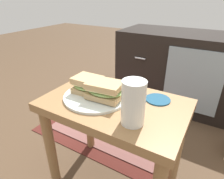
{
  "coord_description": "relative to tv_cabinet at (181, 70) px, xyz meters",
  "views": [
    {
      "loc": [
        0.32,
        -0.57,
        0.84
      ],
      "look_at": [
        -0.01,
        0.0,
        0.51
      ],
      "focal_mm": 30.98,
      "sensor_mm": 36.0,
      "label": 1
    }
  ],
  "objects": [
    {
      "name": "area_rug",
      "position": [
        -0.29,
        -0.46,
        -0.29
      ],
      "size": [
        0.92,
        0.86,
        0.01
      ],
      "color": "#4C1E19",
      "rests_on": "ground"
    },
    {
      "name": "plate",
      "position": [
        -0.15,
        -0.95,
        0.17
      ],
      "size": [
        0.26,
        0.26,
        0.01
      ],
      "primitive_type": "cylinder",
      "color": "silver",
      "rests_on": "side_table"
    },
    {
      "name": "tv_cabinet",
      "position": [
        0.0,
        0.0,
        0.0
      ],
      "size": [
        0.96,
        0.46,
        0.58
      ],
      "color": "black",
      "rests_on": "ground"
    },
    {
      "name": "side_table",
      "position": [
        -0.07,
        -0.95,
        0.08
      ],
      "size": [
        0.56,
        0.36,
        0.46
      ],
      "color": "olive",
      "rests_on": "ground"
    },
    {
      "name": "coaster",
      "position": [
        0.07,
        -0.85,
        0.17
      ],
      "size": [
        0.1,
        0.1,
        0.01
      ],
      "primitive_type": "cylinder",
      "color": "navy",
      "rests_on": "side_table"
    },
    {
      "name": "sandwich_back",
      "position": [
        -0.11,
        -0.96,
        0.22
      ],
      "size": [
        0.15,
        0.11,
        0.07
      ],
      "color": "tan",
      "rests_on": "plate"
    },
    {
      "name": "beer_glass",
      "position": [
        0.05,
        -1.04,
        0.24
      ],
      "size": [
        0.08,
        0.08,
        0.15
      ],
      "color": "silver",
      "rests_on": "side_table"
    },
    {
      "name": "sandwich_front",
      "position": [
        -0.2,
        -0.95,
        0.21
      ],
      "size": [
        0.13,
        0.1,
        0.07
      ],
      "color": "tan",
      "rests_on": "plate"
    }
  ]
}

